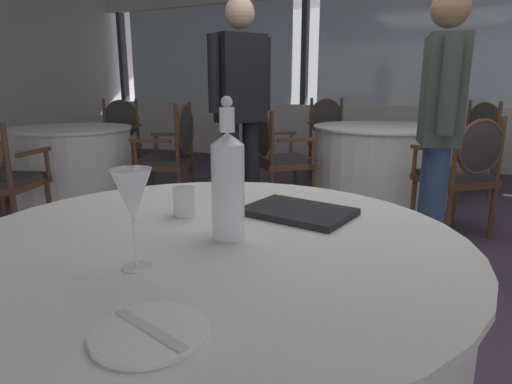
% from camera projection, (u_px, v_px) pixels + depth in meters
% --- Properties ---
extents(ground_plane, '(14.24, 14.24, 0.00)m').
position_uv_depth(ground_plane, '(359.00, 283.00, 2.57)').
color(ground_plane, '#47384C').
extents(window_wall_far, '(10.95, 0.14, 2.63)m').
position_uv_depth(window_wall_far, '(425.00, 91.00, 5.95)').
color(window_wall_far, silver).
rests_on(window_wall_far, ground_plane).
extents(foreground_table, '(1.32, 1.32, 0.75)m').
position_uv_depth(foreground_table, '(214.00, 363.00, 1.22)').
color(foreground_table, silver).
rests_on(foreground_table, ground_plane).
extents(side_plate, '(0.18, 0.18, 0.01)m').
position_uv_depth(side_plate, '(149.00, 332.00, 0.68)').
color(side_plate, white).
rests_on(side_plate, foreground_table).
extents(butter_knife, '(0.17, 0.07, 0.00)m').
position_uv_depth(butter_knife, '(149.00, 329.00, 0.68)').
color(butter_knife, silver).
rests_on(butter_knife, foreground_table).
extents(water_bottle, '(0.08, 0.08, 0.36)m').
position_uv_depth(water_bottle, '(228.00, 183.00, 1.09)').
color(water_bottle, white).
rests_on(water_bottle, foreground_table).
extents(wine_glass, '(0.09, 0.09, 0.22)m').
position_uv_depth(wine_glass, '(132.00, 197.00, 0.90)').
color(wine_glass, white).
rests_on(wine_glass, foreground_table).
extents(water_tumbler, '(0.07, 0.07, 0.09)m').
position_uv_depth(water_tumbler, '(184.00, 201.00, 1.30)').
color(water_tumbler, white).
rests_on(water_tumbler, foreground_table).
extents(menu_book, '(0.34, 0.27, 0.02)m').
position_uv_depth(menu_book, '(298.00, 212.00, 1.31)').
color(menu_book, black).
rests_on(menu_book, foreground_table).
extents(background_table_1, '(1.32, 1.32, 0.75)m').
position_uv_depth(background_table_1, '(380.00, 165.00, 4.28)').
color(background_table_1, silver).
rests_on(background_table_1, ground_plane).
extents(dining_chair_1_0, '(0.66, 0.66, 0.93)m').
position_uv_depth(dining_chair_1_0, '(276.00, 152.00, 3.92)').
color(dining_chair_1_0, brown).
rests_on(dining_chair_1_0, ground_plane).
extents(dining_chair_1_1, '(0.66, 0.66, 0.92)m').
position_uv_depth(dining_chair_1_1, '(464.00, 168.00, 3.24)').
color(dining_chair_1_1, brown).
rests_on(dining_chair_1_1, ground_plane).
extents(dining_chair_1_2, '(0.66, 0.66, 0.98)m').
position_uv_depth(dining_chair_1_2, '(472.00, 141.00, 4.56)').
color(dining_chair_1_2, brown).
rests_on(dining_chair_1_2, ground_plane).
extents(dining_chair_1_3, '(0.66, 0.66, 0.99)m').
position_uv_depth(dining_chair_1_3, '(330.00, 133.00, 5.24)').
color(dining_chair_1_3, brown).
rests_on(dining_chair_1_3, ground_plane).
extents(background_table_2, '(1.13, 1.13, 0.75)m').
position_uv_depth(background_table_2, '(72.00, 167.00, 4.13)').
color(background_table_2, silver).
rests_on(background_table_2, ground_plane).
extents(dining_chair_2_0, '(0.57, 0.62, 0.99)m').
position_uv_depth(dining_chair_2_0, '(173.00, 149.00, 3.95)').
color(dining_chair_2_0, brown).
rests_on(dining_chair_2_0, ground_plane).
extents(dining_chair_2_1, '(0.62, 0.57, 0.98)m').
position_uv_depth(dining_chair_2_1, '(118.00, 135.00, 5.04)').
color(dining_chair_2_1, brown).
rests_on(dining_chair_2_1, ground_plane).
extents(diner_person_0, '(0.26, 0.52, 1.64)m').
position_uv_depth(diner_person_0, '(439.00, 121.00, 2.49)').
color(diner_person_0, '#334770').
rests_on(diner_person_0, ground_plane).
extents(diner_person_1, '(0.36, 0.46, 1.75)m').
position_uv_depth(diner_person_1, '(240.00, 102.00, 3.31)').
color(diner_person_1, black).
rests_on(diner_person_1, ground_plane).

